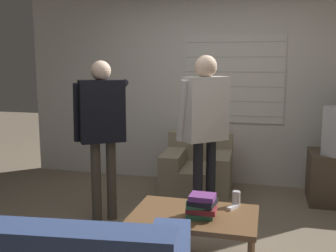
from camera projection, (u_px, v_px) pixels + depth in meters
name	position (u px, v px, depth m)	size (l,w,h in m)	color
ground_plane	(174.00, 245.00, 3.53)	(16.00, 16.00, 0.00)	#7F705B
wall_back	(210.00, 88.00, 5.26)	(5.20, 0.08, 2.55)	silver
armchair_beige	(198.00, 171.00, 4.86)	(0.85, 0.84, 0.74)	gray
coffee_table	(194.00, 219.00, 3.09)	(0.97, 0.63, 0.45)	brown
person_left_standing	(102.00, 121.00, 3.95)	(0.54, 0.84, 1.64)	#4C4233
person_right_standing	(205.00, 118.00, 3.92)	(0.52, 0.80, 1.70)	black
book_stack	(201.00, 206.00, 2.98)	(0.25, 0.20, 0.19)	#33754C
soda_can	(236.00, 199.00, 3.23)	(0.07, 0.07, 0.13)	silver
spare_remote	(233.00, 207.00, 3.18)	(0.09, 0.13, 0.02)	white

